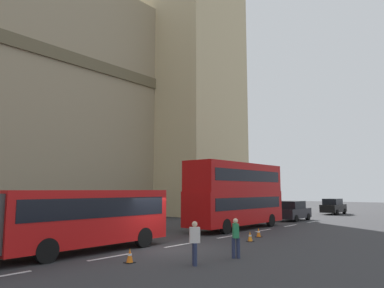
{
  "coord_description": "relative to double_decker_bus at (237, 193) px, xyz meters",
  "views": [
    {
      "loc": [
        -13.58,
        -13.24,
        2.92
      ],
      "look_at": [
        6.15,
        3.02,
        6.12
      ],
      "focal_mm": 34.32,
      "sensor_mm": 36.0,
      "label": 1
    }
  ],
  "objects": [
    {
      "name": "sedan_trailing",
      "position": [
        21.7,
        0.11,
        -1.8
      ],
      "size": [
        4.4,
        1.86,
        1.85
      ],
      "color": "black",
      "rests_on": "ground_plane"
    },
    {
      "name": "pedestrian_near_cones",
      "position": [
        -12.43,
        -5.97,
        -1.8
      ],
      "size": [
        0.46,
        0.44,
        1.69
      ],
      "color": "#262D4C",
      "rests_on": "ground_plane"
    },
    {
      "name": "lane_centre_marking",
      "position": [
        -6.54,
        -2.0,
        -2.7
      ],
      "size": [
        34.4,
        0.16,
        0.01
      ],
      "color": "silver",
      "rests_on": "ground_plane"
    },
    {
      "name": "traffic_cone_middle",
      "position": [
        -5.26,
        -4.22,
        -2.43
      ],
      "size": [
        0.36,
        0.36,
        0.58
      ],
      "color": "black",
      "rests_on": "ground_plane"
    },
    {
      "name": "traffic_cone_east",
      "position": [
        -3.23,
        -3.63,
        -2.43
      ],
      "size": [
        0.36,
        0.36,
        0.58
      ],
      "color": "black",
      "rests_on": "ground_plane"
    },
    {
      "name": "double_decker_bus",
      "position": [
        0.0,
        0.0,
        0.0
      ],
      "size": [
        10.0,
        2.54,
        4.9
      ],
      "color": "#B20F0F",
      "rests_on": "ground_plane"
    },
    {
      "name": "traffic_cone_west",
      "position": [
        -13.7,
        -3.64,
        -2.43
      ],
      "size": [
        0.36,
        0.36,
        0.58
      ],
      "color": "black",
      "rests_on": "ground_plane"
    },
    {
      "name": "pedestrian_by_kerb",
      "position": [
        -10.12,
        -6.39,
        -1.8
      ],
      "size": [
        0.46,
        0.44,
        1.69
      ],
      "color": "#262D4C",
      "rests_on": "ground_plane"
    },
    {
      "name": "sedan_lead",
      "position": [
        9.76,
        -0.12,
        -1.8
      ],
      "size": [
        4.4,
        1.86,
        1.85
      ],
      "color": "black",
      "rests_on": "ground_plane"
    },
    {
      "name": "ground_plane",
      "position": [
        -10.25,
        -2.0,
        -2.71
      ],
      "size": [
        160.0,
        160.0,
        0.0
      ],
      "primitive_type": "plane",
      "color": "#333335"
    }
  ]
}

